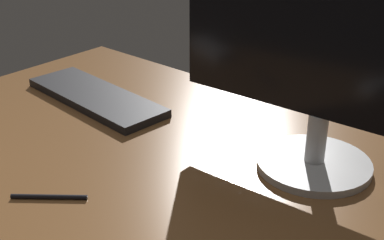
# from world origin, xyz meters

# --- Properties ---
(desk) EXTENTS (1.40, 0.84, 0.02)m
(desk) POSITION_xyz_m (0.00, 0.00, 0.01)
(desk) COLOR brown
(desk) RESTS_ON ground
(monitor) EXTENTS (0.58, 0.22, 0.51)m
(monitor) POSITION_xyz_m (0.20, 0.19, 0.30)
(monitor) COLOR #BBBBBB
(monitor) RESTS_ON desk
(keyboard) EXTENTS (0.42, 0.17, 0.02)m
(keyboard) POSITION_xyz_m (-0.37, 0.12, 0.03)
(keyboard) COLOR black
(keyboard) RESTS_ON desk
(pen) EXTENTS (0.11, 0.09, 0.01)m
(pen) POSITION_xyz_m (-0.10, -0.21, 0.02)
(pen) COLOR black
(pen) RESTS_ON desk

